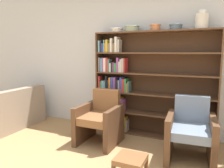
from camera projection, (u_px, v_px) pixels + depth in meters
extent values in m
cube|color=silver|center=(143.00, 59.00, 4.04)|extent=(12.00, 0.06, 2.75)
cube|color=brown|center=(100.00, 82.00, 4.27)|extent=(0.02, 0.30, 1.85)
cube|color=brown|center=(219.00, 89.00, 3.41)|extent=(0.02, 0.30, 1.85)
cube|color=brown|center=(154.00, 32.00, 3.71)|extent=(2.08, 0.30, 0.02)
cube|color=brown|center=(151.00, 134.00, 3.97)|extent=(2.08, 0.30, 0.03)
cube|color=#492F1E|center=(155.00, 84.00, 3.97)|extent=(2.08, 0.01, 1.85)
cube|color=#7F6B4C|center=(101.00, 122.00, 4.32)|extent=(0.03, 0.16, 0.22)
cube|color=#7F6B4C|center=(103.00, 122.00, 4.32)|extent=(0.02, 0.19, 0.20)
cube|color=orange|center=(104.00, 121.00, 4.30)|extent=(0.03, 0.17, 0.24)
cube|color=#334CB2|center=(106.00, 124.00, 4.28)|extent=(0.02, 0.15, 0.16)
cube|color=white|center=(107.00, 122.00, 4.25)|extent=(0.03, 0.13, 0.24)
cube|color=#994C99|center=(108.00, 122.00, 4.24)|extent=(0.02, 0.14, 0.25)
cube|color=black|center=(110.00, 121.00, 4.26)|extent=(0.02, 0.20, 0.27)
cube|color=black|center=(111.00, 124.00, 4.24)|extent=(0.03, 0.17, 0.19)
cube|color=#994C99|center=(113.00, 123.00, 4.22)|extent=(0.03, 0.17, 0.21)
cube|color=#4C756B|center=(115.00, 122.00, 4.18)|extent=(0.04, 0.13, 0.28)
cube|color=#7F6B4C|center=(118.00, 122.00, 4.19)|extent=(0.03, 0.19, 0.27)
cube|color=#388C47|center=(119.00, 124.00, 4.15)|extent=(0.03, 0.13, 0.24)
cube|color=#994C99|center=(121.00, 126.00, 4.16)|extent=(0.04, 0.19, 0.17)
cube|color=red|center=(123.00, 125.00, 4.13)|extent=(0.04, 0.16, 0.21)
cube|color=gold|center=(125.00, 124.00, 4.10)|extent=(0.04, 0.15, 0.27)
cube|color=#B2A899|center=(127.00, 125.00, 4.09)|extent=(0.02, 0.16, 0.22)
cube|color=brown|center=(152.00, 114.00, 3.92)|extent=(2.08, 0.30, 0.03)
cube|color=black|center=(101.00, 103.00, 4.28)|extent=(0.02, 0.19, 0.19)
cube|color=#994C99|center=(102.00, 102.00, 4.25)|extent=(0.03, 0.16, 0.23)
cube|color=black|center=(104.00, 103.00, 4.26)|extent=(0.02, 0.20, 0.21)
cube|color=red|center=(105.00, 102.00, 4.22)|extent=(0.04, 0.16, 0.28)
cube|color=black|center=(107.00, 103.00, 4.23)|extent=(0.02, 0.19, 0.20)
cube|color=white|center=(108.00, 105.00, 4.20)|extent=(0.04, 0.16, 0.16)
cube|color=orange|center=(110.00, 102.00, 4.18)|extent=(0.02, 0.16, 0.27)
cube|color=orange|center=(111.00, 104.00, 4.16)|extent=(0.02, 0.14, 0.23)
cube|color=#334CB2|center=(113.00, 104.00, 4.17)|extent=(0.03, 0.19, 0.20)
cube|color=#B2A899|center=(114.00, 105.00, 4.13)|extent=(0.03, 0.12, 0.17)
cube|color=#7F6B4C|center=(117.00, 104.00, 4.13)|extent=(0.04, 0.16, 0.22)
cube|color=orange|center=(118.00, 104.00, 4.09)|extent=(0.02, 0.12, 0.26)
cube|color=gold|center=(121.00, 104.00, 4.09)|extent=(0.04, 0.16, 0.25)
cube|color=#994C99|center=(123.00, 105.00, 4.09)|extent=(0.04, 0.19, 0.22)
cube|color=brown|center=(153.00, 94.00, 3.86)|extent=(2.08, 0.30, 0.02)
cube|color=red|center=(100.00, 83.00, 4.19)|extent=(0.03, 0.13, 0.27)
cube|color=#388C47|center=(103.00, 86.00, 4.21)|extent=(0.03, 0.18, 0.18)
cube|color=#669EB2|center=(104.00, 85.00, 4.18)|extent=(0.04, 0.15, 0.19)
cube|color=#669EB2|center=(106.00, 86.00, 4.17)|extent=(0.03, 0.17, 0.18)
cube|color=black|center=(108.00, 83.00, 4.16)|extent=(0.02, 0.19, 0.28)
cube|color=black|center=(109.00, 85.00, 4.13)|extent=(0.03, 0.14, 0.21)
cube|color=orange|center=(111.00, 84.00, 4.12)|extent=(0.04, 0.16, 0.26)
cube|color=#334CB2|center=(113.00, 84.00, 4.10)|extent=(0.04, 0.16, 0.26)
cube|color=#994C99|center=(116.00, 84.00, 4.09)|extent=(0.04, 0.19, 0.26)
cube|color=black|center=(118.00, 86.00, 4.05)|extent=(0.04, 0.13, 0.22)
cube|color=#B2A899|center=(120.00, 86.00, 4.05)|extent=(0.02, 0.16, 0.22)
cube|color=#334CB2|center=(122.00, 84.00, 4.04)|extent=(0.04, 0.19, 0.27)
cube|color=red|center=(124.00, 85.00, 4.02)|extent=(0.04, 0.19, 0.24)
cube|color=#388C47|center=(127.00, 85.00, 4.01)|extent=(0.03, 0.19, 0.25)
cube|color=orange|center=(128.00, 87.00, 4.00)|extent=(0.02, 0.19, 0.17)
cube|color=#4C756B|center=(129.00, 87.00, 3.98)|extent=(0.02, 0.17, 0.20)
cube|color=brown|center=(153.00, 74.00, 3.81)|extent=(2.08, 0.30, 0.02)
cube|color=#7F6B4C|center=(101.00, 64.00, 4.16)|extent=(0.03, 0.17, 0.26)
cube|color=#334CB2|center=(102.00, 65.00, 4.14)|extent=(0.02, 0.15, 0.26)
cube|color=#669EB2|center=(103.00, 65.00, 4.15)|extent=(0.03, 0.18, 0.25)
cube|color=#994C99|center=(104.00, 65.00, 4.12)|extent=(0.02, 0.15, 0.26)
cube|color=white|center=(106.00, 65.00, 4.10)|extent=(0.04, 0.14, 0.26)
cube|color=red|center=(108.00, 65.00, 4.07)|extent=(0.03, 0.12, 0.26)
cube|color=#4C756B|center=(110.00, 65.00, 4.07)|extent=(0.03, 0.14, 0.24)
cube|color=white|center=(111.00, 67.00, 4.06)|extent=(0.03, 0.14, 0.17)
cube|color=black|center=(113.00, 67.00, 4.04)|extent=(0.03, 0.12, 0.18)
cube|color=#994C99|center=(115.00, 67.00, 4.04)|extent=(0.02, 0.16, 0.18)
cube|color=#388C47|center=(117.00, 67.00, 4.03)|extent=(0.04, 0.17, 0.17)
cube|color=#994C99|center=(118.00, 65.00, 3.99)|extent=(0.03, 0.13, 0.26)
cube|color=white|center=(121.00, 67.00, 4.01)|extent=(0.02, 0.18, 0.20)
cube|color=white|center=(122.00, 66.00, 4.00)|extent=(0.02, 0.20, 0.24)
cube|color=#B2A899|center=(124.00, 65.00, 3.96)|extent=(0.04, 0.16, 0.25)
cube|color=red|center=(126.00, 65.00, 3.96)|extent=(0.02, 0.19, 0.26)
cube|color=brown|center=(154.00, 53.00, 3.76)|extent=(2.08, 0.30, 0.02)
cube|color=#669EB2|center=(101.00, 47.00, 4.11)|extent=(0.03, 0.17, 0.22)
cube|color=black|center=(102.00, 46.00, 4.08)|extent=(0.03, 0.14, 0.22)
cube|color=#334CB2|center=(104.00, 48.00, 4.07)|extent=(0.03, 0.13, 0.16)
cube|color=#669EB2|center=(106.00, 46.00, 4.08)|extent=(0.02, 0.20, 0.22)
cube|color=orange|center=(106.00, 48.00, 4.06)|extent=(0.02, 0.16, 0.17)
cube|color=gold|center=(108.00, 46.00, 4.04)|extent=(0.04, 0.16, 0.23)
cube|color=#7F6B4C|center=(110.00, 48.00, 4.03)|extent=(0.04, 0.17, 0.16)
cube|color=white|center=(113.00, 45.00, 4.02)|extent=(0.04, 0.19, 0.25)
cube|color=#7F6B4C|center=(114.00, 48.00, 3.98)|extent=(0.04, 0.14, 0.16)
cube|color=white|center=(117.00, 45.00, 3.97)|extent=(0.04, 0.18, 0.27)
cube|color=#B2A899|center=(120.00, 46.00, 3.94)|extent=(0.04, 0.15, 0.23)
cylinder|color=silver|center=(117.00, 30.00, 3.98)|extent=(0.21, 0.21, 0.07)
torus|color=silver|center=(117.00, 29.00, 3.98)|extent=(0.23, 0.23, 0.02)
cylinder|color=gray|center=(132.00, 29.00, 3.86)|extent=(0.25, 0.25, 0.10)
torus|color=gray|center=(132.00, 27.00, 3.86)|extent=(0.27, 0.27, 0.02)
cylinder|color=#C67547|center=(155.00, 28.00, 3.69)|extent=(0.16, 0.16, 0.10)
torus|color=#C67547|center=(156.00, 25.00, 3.68)|extent=(0.19, 0.19, 0.02)
cylinder|color=slate|center=(176.00, 27.00, 3.55)|extent=(0.19, 0.19, 0.09)
torus|color=slate|center=(176.00, 25.00, 3.55)|extent=(0.22, 0.22, 0.02)
cylinder|color=silver|center=(202.00, 21.00, 3.38)|extent=(0.20, 0.20, 0.23)
cylinder|color=silver|center=(202.00, 12.00, 3.36)|extent=(0.11, 0.11, 0.06)
cube|color=gray|center=(12.00, 100.00, 4.08)|extent=(0.22, 1.64, 0.38)
cube|color=gray|center=(28.00, 106.00, 4.96)|extent=(0.92, 0.14, 0.57)
cube|color=#5B4C75|center=(16.00, 98.00, 4.35)|extent=(0.18, 0.36, 0.37)
cube|color=brown|center=(107.00, 141.00, 3.22)|extent=(0.07, 0.07, 0.39)
cube|color=brown|center=(74.00, 135.00, 3.45)|extent=(0.07, 0.07, 0.39)
cube|color=brown|center=(122.00, 128.00, 3.77)|extent=(0.07, 0.07, 0.39)
cube|color=brown|center=(93.00, 124.00, 4.00)|extent=(0.07, 0.07, 0.39)
cube|color=brown|center=(99.00, 118.00, 3.58)|extent=(0.48, 0.64, 0.12)
cube|color=brown|center=(106.00, 101.00, 3.80)|extent=(0.48, 0.12, 0.42)
cube|color=brown|center=(115.00, 127.00, 3.48)|extent=(0.08, 0.68, 0.63)
cube|color=brown|center=(85.00, 122.00, 3.71)|extent=(0.08, 0.68, 0.63)
cube|color=brown|center=(214.00, 160.00, 2.65)|extent=(0.08, 0.08, 0.39)
cube|color=brown|center=(166.00, 153.00, 2.84)|extent=(0.08, 0.08, 0.39)
cube|color=brown|center=(210.00, 141.00, 3.22)|extent=(0.08, 0.08, 0.39)
cube|color=brown|center=(171.00, 136.00, 3.41)|extent=(0.08, 0.08, 0.39)
cube|color=slate|center=(191.00, 131.00, 3.00)|extent=(0.53, 0.67, 0.12)
cube|color=slate|center=(192.00, 109.00, 3.22)|extent=(0.49, 0.16, 0.42)
cube|color=brown|center=(212.00, 141.00, 2.92)|extent=(0.13, 0.68, 0.63)
cube|color=brown|center=(169.00, 136.00, 3.11)|extent=(0.13, 0.68, 0.63)
cube|color=brown|center=(123.00, 162.00, 2.76)|extent=(0.04, 0.04, 0.23)
cube|color=brown|center=(146.00, 168.00, 2.64)|extent=(0.04, 0.04, 0.23)
cube|color=brown|center=(130.00, 159.00, 2.54)|extent=(0.34, 0.34, 0.06)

